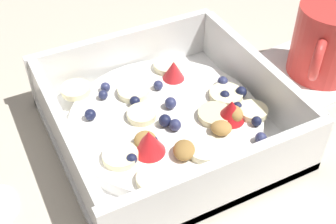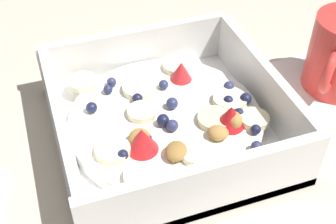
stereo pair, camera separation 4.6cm
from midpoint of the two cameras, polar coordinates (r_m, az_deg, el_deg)
name	(u,v)px [view 2 (the right image)]	position (r m, az deg, el deg)	size (l,w,h in m)	color
ground_plane	(163,127)	(0.49, 2.00, -2.05)	(2.40, 2.40, 0.00)	beige
fruit_bowl	(169,120)	(0.47, 2.94, -1.10)	(0.22, 0.22, 0.07)	white
folded_napkin	(326,81)	(0.58, 21.54, 3.55)	(0.12, 0.12, 0.01)	white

